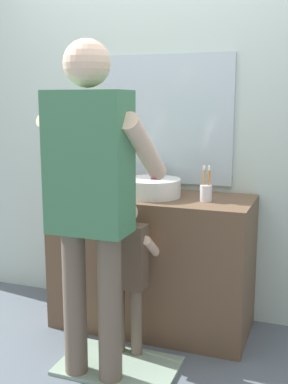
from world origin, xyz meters
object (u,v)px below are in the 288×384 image
at_px(child_toddler, 128,265).
at_px(adult_parent, 91,184).
at_px(soap_bottle, 96,181).
at_px(toothbrush_cup, 206,192).

bearing_deg(child_toddler, adult_parent, -107.13).
distance_m(child_toddler, adult_parent, 0.57).
bearing_deg(child_toddler, soap_bottle, 132.82).
relative_size(toothbrush_cup, child_toddler, 0.23).
distance_m(toothbrush_cup, adult_parent, 0.77).
bearing_deg(toothbrush_cup, adult_parent, -124.34).
relative_size(soap_bottle, adult_parent, 0.10).
height_order(soap_bottle, child_toddler, soap_bottle).
distance_m(soap_bottle, child_toddler, 0.70).
distance_m(toothbrush_cup, child_toddler, 0.62).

